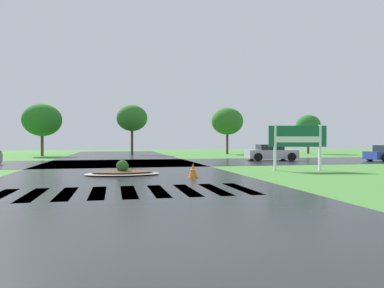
{
  "coord_description": "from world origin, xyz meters",
  "views": [
    {
      "loc": [
        -0.43,
        -4.99,
        1.54
      ],
      "look_at": [
        3.42,
        12.64,
        1.39
      ],
      "focal_mm": 33.42,
      "sensor_mm": 36.0,
      "label": 1
    }
  ],
  "objects_px": {
    "estate_billboard": "(298,139)",
    "median_island": "(122,172)",
    "traffic_cone": "(193,171)",
    "car_blue_compact": "(271,153)"
  },
  "relations": [
    {
      "from": "estate_billboard",
      "to": "median_island",
      "type": "distance_m",
      "value": 9.16
    },
    {
      "from": "traffic_cone",
      "to": "median_island",
      "type": "bearing_deg",
      "value": 147.89
    },
    {
      "from": "estate_billboard",
      "to": "car_blue_compact",
      "type": "xyz_separation_m",
      "value": [
        2.86,
        9.46,
        -1.06
      ]
    },
    {
      "from": "estate_billboard",
      "to": "car_blue_compact",
      "type": "height_order",
      "value": "estate_billboard"
    },
    {
      "from": "estate_billboard",
      "to": "median_island",
      "type": "bearing_deg",
      "value": 13.79
    },
    {
      "from": "median_island",
      "to": "traffic_cone",
      "type": "distance_m",
      "value": 3.41
    },
    {
      "from": "car_blue_compact",
      "to": "traffic_cone",
      "type": "distance_m",
      "value": 14.88
    },
    {
      "from": "estate_billboard",
      "to": "median_island",
      "type": "relative_size",
      "value": 0.9
    },
    {
      "from": "estate_billboard",
      "to": "traffic_cone",
      "type": "xyz_separation_m",
      "value": [
        -6.13,
        -2.39,
        -1.37
      ]
    },
    {
      "from": "estate_billboard",
      "to": "median_island",
      "type": "xyz_separation_m",
      "value": [
        -9.02,
        -0.58,
        -1.53
      ]
    }
  ]
}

